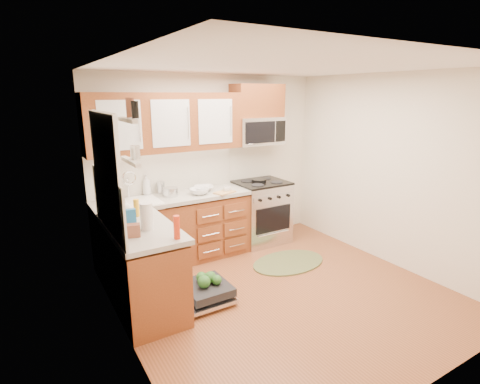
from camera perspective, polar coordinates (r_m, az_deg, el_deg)
floor at (r=4.52m, az=6.35°, el=-14.92°), size 3.50×3.50×0.00m
ceiling at (r=3.95m, az=7.43°, el=18.51°), size 3.50×3.50×0.00m
wall_back at (r=5.51m, az=-4.42°, el=4.42°), size 3.50×0.04×2.50m
wall_front at (r=2.95m, az=28.32°, el=-6.56°), size 3.50×0.04×2.50m
wall_left at (r=3.31m, az=-17.83°, el=-3.23°), size 0.04×3.50×2.50m
wall_right at (r=5.30m, az=21.99°, el=2.97°), size 0.04×3.50×2.50m
base_cabinet_back at (r=5.18m, az=-9.93°, el=-5.92°), size 2.05×0.60×0.85m
base_cabinet_left at (r=4.16m, az=-14.62°, el=-11.52°), size 0.60×1.25×0.85m
countertop_back at (r=5.02m, az=-10.12°, el=-0.88°), size 2.07×0.64×0.05m
countertop_left at (r=3.98m, az=-14.92°, el=-5.34°), size 0.64×1.27×0.05m
backsplash_back at (r=5.22m, az=-11.46°, el=3.15°), size 2.05×0.02×0.57m
backsplash_left at (r=3.82m, az=-19.45°, el=-1.64°), size 0.02×1.25×0.57m
upper_cabinets at (r=4.98m, az=-11.21°, el=10.35°), size 2.05×0.35×0.75m
cabinet_over_mw at (r=5.61m, az=2.62°, el=13.73°), size 0.76×0.35×0.47m
range at (r=5.77m, az=3.23°, el=-3.04°), size 0.76×0.64×0.95m
microwave at (r=5.62m, az=2.71°, el=9.28°), size 0.76×0.38×0.40m
sink at (r=4.88m, az=-15.73°, el=-2.91°), size 0.62×0.50×0.26m
dishwasher at (r=4.30m, az=-5.63°, el=-15.03°), size 0.70×0.60×0.20m
window at (r=3.72m, az=-19.82°, el=3.30°), size 0.03×1.05×1.05m
window_blind at (r=3.68m, az=-19.88°, el=8.38°), size 0.02×0.96×0.40m
shelf_upper at (r=2.84m, az=-16.79°, el=10.45°), size 0.04×0.40×0.03m
shelf_lower at (r=2.87m, az=-16.35°, el=4.48°), size 0.04×0.40×0.03m
rug at (r=5.22m, az=7.41°, el=-10.57°), size 1.10×0.75×0.02m
skillet at (r=5.63m, az=2.90°, el=1.76°), size 0.25×0.25×0.04m
stock_pot at (r=5.00m, az=-10.56°, el=0.01°), size 0.22×0.22×0.12m
cutting_board at (r=5.09m, az=-2.35°, el=-0.06°), size 0.32×0.25×0.02m
canister at (r=5.16m, az=-11.96°, el=0.68°), size 0.11×0.11×0.17m
paper_towel_roll at (r=3.82m, az=-14.03°, el=-3.59°), size 0.14×0.14×0.27m
mustard_bottle at (r=4.26m, az=-15.50°, el=-2.34°), size 0.08×0.08×0.19m
red_bottle at (r=3.52m, az=-9.62°, el=-5.32°), size 0.08×0.08×0.23m
wooden_box at (r=3.68m, az=-15.91°, el=-5.65°), size 0.14×0.12×0.12m
blue_carton at (r=4.04m, az=-16.29°, el=-3.60°), size 0.10×0.07×0.16m
bowl_a at (r=5.24m, az=-5.53°, el=0.58°), size 0.33×0.33×0.06m
bowl_b at (r=5.04m, az=-6.23°, el=0.10°), size 0.32×0.32×0.08m
cup at (r=5.13m, az=-2.03°, el=0.45°), size 0.14×0.14×0.09m
soap_bottle_a at (r=5.12m, az=-14.05°, el=1.09°), size 0.14×0.14×0.28m
soap_bottle_b at (r=4.12m, az=-18.35°, el=-3.21°), size 0.10×0.11×0.18m
soap_bottle_c at (r=4.37m, az=-17.16°, el=-2.12°), size 0.15×0.15×0.18m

